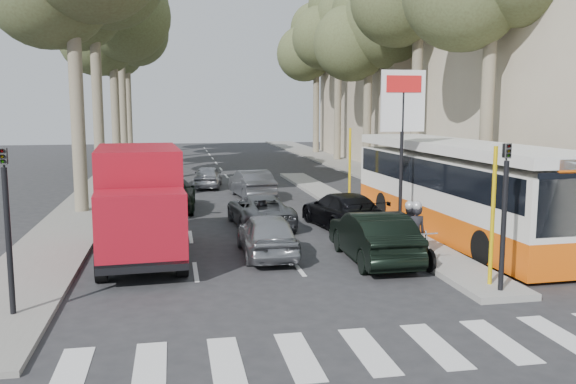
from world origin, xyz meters
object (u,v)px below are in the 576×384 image
object	(u,v)px
motorcycle	(412,235)
silver_hatchback	(267,234)
dark_hatchback	(373,236)
red_truck	(139,201)
city_bus	(458,186)

from	to	relation	value
motorcycle	silver_hatchback	bearing A→B (deg)	152.54
dark_hatchback	motorcycle	bearing A→B (deg)	156.76
red_truck	motorcycle	world-z (taller)	red_truck
silver_hatchback	dark_hatchback	size ratio (longest dim) A/B	0.87
red_truck	city_bus	size ratio (longest dim) A/B	0.50
silver_hatchback	city_bus	xyz separation A→B (m)	(6.93, 1.80, 1.05)
silver_hatchback	city_bus	size ratio (longest dim) A/B	0.31
silver_hatchback	red_truck	world-z (taller)	red_truck
silver_hatchback	city_bus	world-z (taller)	city_bus
dark_hatchback	motorcycle	size ratio (longest dim) A/B	2.06
dark_hatchback	motorcycle	world-z (taller)	motorcycle
silver_hatchback	city_bus	distance (m)	7.24
red_truck	city_bus	bearing A→B (deg)	3.92
dark_hatchback	city_bus	world-z (taller)	city_bus
dark_hatchback	silver_hatchback	bearing A→B (deg)	-20.99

